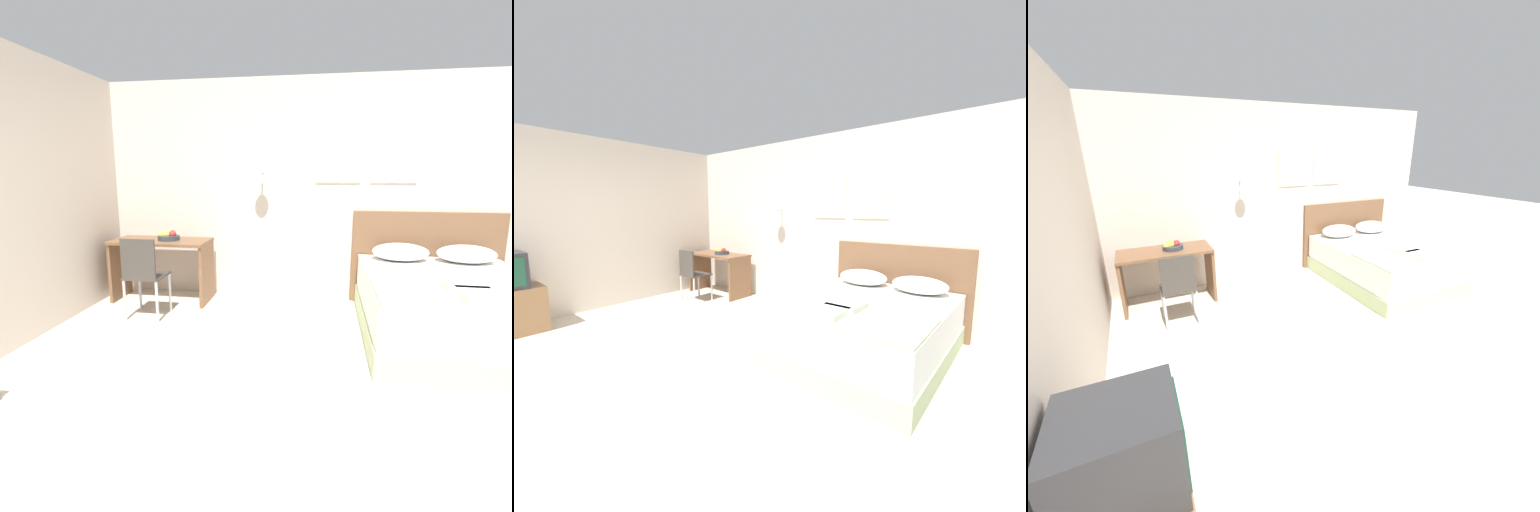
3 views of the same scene
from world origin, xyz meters
The scene contains 14 objects.
ground_plane centered at (0.00, 0.00, 0.00)m, with size 24.00×24.00×0.00m, color beige.
wall_back centered at (0.01, 2.91, 1.33)m, with size 5.76×0.31×2.65m.
wall_left centered at (-2.51, -0.06, 1.32)m, with size 0.06×5.88×2.65m.
bed centered at (1.40, 1.83, 0.29)m, with size 1.58×1.99×0.59m.
headboard centered at (1.40, 2.85, 0.55)m, with size 1.70×0.06×1.11m.
pillow_left centered at (1.06, 2.55, 0.69)m, with size 0.61×0.45×0.19m.
pillow_right centered at (1.74, 2.55, 0.69)m, with size 0.61×0.45×0.19m.
throw_blanket centered at (1.40, 1.25, 0.61)m, with size 1.53×0.79×0.02m.
folded_towel_near_foot centered at (1.38, 1.39, 0.65)m, with size 0.35×0.34×0.06m.
folded_towel_mid_bed centered at (1.38, 1.11, 0.65)m, with size 0.26×0.34×0.06m.
desk centered at (-1.73, 2.49, 0.53)m, with size 1.17×0.56×0.76m.
desk_chair centered at (-1.68, 1.84, 0.53)m, with size 0.40×0.40×0.89m.
fruit_bowl centered at (-1.63, 2.48, 0.80)m, with size 0.26×0.26×0.13m.
television centered at (-2.21, -0.52, 0.81)m, with size 0.49×0.42×0.45m.
Camera 3 is at (-2.02, -1.69, 2.03)m, focal length 22.00 mm.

